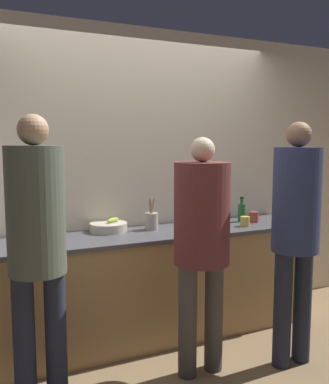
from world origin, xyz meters
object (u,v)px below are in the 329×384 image
bottle_red (40,237)px  cup_yellow (245,221)px  bottle_green (242,212)px  person_right (296,224)px  fruit_bowl (109,227)px  bottle_dark (55,237)px  cup_red (254,217)px  utensil_crock (151,221)px  person_center (202,233)px  person_left (37,239)px

bottle_red → cup_yellow: (1.74, -0.01, -0.02)m
bottle_green → person_right: bearing=-100.9°
fruit_bowl → bottle_dark: 0.62m
fruit_bowl → cup_red: 1.35m
utensil_crock → cup_yellow: utensil_crock is taller
person_center → bottle_green: bearing=41.3°
bottle_red → bottle_green: bearing=5.9°
bottle_red → cup_red: (1.93, 0.11, -0.02)m
person_left → person_right: (1.76, -0.21, -0.01)m
person_center → person_right: bearing=-13.9°
bottle_red → cup_red: bearing=3.3°
utensil_crock → bottle_green: (0.90, -0.01, 0.02)m
utensil_crock → bottle_red: utensil_crock is taller
bottle_green → person_left: bearing=-160.1°
person_right → cup_yellow: bearing=84.2°
bottle_green → cup_red: (0.08, -0.08, -0.04)m
bottle_red → bottle_dark: (0.09, -0.08, 0.01)m
bottle_green → fruit_bowl: bearing=175.8°
bottle_red → bottle_green: 1.85m
person_right → cup_yellow: size_ratio=20.51×
person_left → bottle_red: person_left is taller
person_center → utensil_crock: (-0.05, 0.75, -0.04)m
cup_yellow → utensil_crock: bearing=165.3°
fruit_bowl → cup_red: (1.33, -0.17, 0.01)m
bottle_green → cup_red: bearing=-44.4°
person_left → fruit_bowl: bearing=49.2°
person_right → utensil_crock: (-0.73, 0.92, -0.08)m
cup_red → cup_yellow: cup_red is taller
person_left → cup_red: 2.12m
person_right → bottle_red: person_right is taller
utensil_crock → cup_yellow: bearing=-14.7°
cup_red → cup_yellow: (-0.19, -0.12, -0.01)m
person_right → utensil_crock: 1.18m
fruit_bowl → bottle_red: 0.66m
bottle_red → cup_yellow: bearing=-0.4°
person_left → fruit_bowl: (0.69, 0.79, -0.13)m
person_left → person_center: 1.09m
person_right → cup_red: person_right is taller
person_left → cup_red: size_ratio=18.48×
utensil_crock → bottle_green: utensil_crock is taller
bottle_red → bottle_green: (1.84, 0.19, 0.03)m
fruit_bowl → utensil_crock: size_ratio=1.15×
person_left → bottle_green: person_left is taller
person_left → person_center: person_left is taller
person_right → fruit_bowl: 1.48m
person_left → bottle_red: 0.53m
utensil_crock → cup_yellow: 0.83m
bottle_green → cup_yellow: 0.23m
utensil_crock → cup_red: (0.99, -0.09, -0.03)m
fruit_bowl → utensil_crock: utensil_crock is taller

